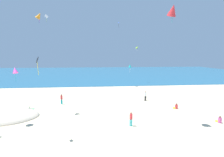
% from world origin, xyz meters
% --- Properties ---
extents(ground_plane, '(120.00, 120.00, 0.00)m').
position_xyz_m(ground_plane, '(0.00, 10.00, 0.00)').
color(ground_plane, beige).
extents(ocean_water, '(120.00, 60.00, 0.05)m').
position_xyz_m(ocean_water, '(0.00, 53.48, 0.03)').
color(ocean_water, '#236084').
rests_on(ocean_water, ground_plane).
extents(dune_mound, '(8.30, 5.81, 1.71)m').
position_xyz_m(dune_mound, '(-12.59, 5.39, 0.00)').
color(dune_mound, beige).
rests_on(dune_mound, ground_plane).
extents(beach_chair_near_camera, '(0.78, 0.63, 0.63)m').
position_xyz_m(beach_chair_near_camera, '(-10.09, 7.57, 0.28)').
color(beach_chair_near_camera, '#2D9956').
rests_on(beach_chair_near_camera, ground_plane).
extents(person_0, '(0.29, 0.29, 1.45)m').
position_xyz_m(person_0, '(1.55, 1.59, 0.83)').
color(person_0, '#19ADB2').
rests_on(person_0, ground_plane).
extents(person_1, '(0.43, 0.43, 1.55)m').
position_xyz_m(person_1, '(5.72, 10.84, 0.89)').
color(person_1, black).
rests_on(person_1, ground_plane).
extents(person_2, '(0.67, 0.51, 0.75)m').
position_xyz_m(person_2, '(8.60, 6.55, 0.28)').
color(person_2, red).
rests_on(person_2, ground_plane).
extents(person_3, '(0.44, 0.66, 0.76)m').
position_xyz_m(person_3, '(10.91, 1.55, 0.28)').
color(person_3, '#D8599E').
rests_on(person_3, ground_plane).
extents(person_5, '(0.40, 0.40, 1.45)m').
position_xyz_m(person_5, '(-6.75, 10.19, 0.84)').
color(person_5, '#19ADB2').
rests_on(person_5, ground_plane).
extents(kite_lime, '(0.92, 0.85, 1.21)m').
position_xyz_m(kite_lime, '(8.48, 28.32, 8.89)').
color(kite_lime, '#99DB33').
extents(kite_orange, '(0.91, 0.66, 1.26)m').
position_xyz_m(kite_orange, '(-8.08, 6.23, 11.35)').
color(kite_orange, orange).
extents(kite_black, '(0.21, 0.50, 1.45)m').
position_xyz_m(kite_black, '(-6.38, -0.56, 6.54)').
color(kite_black, black).
extents(kite_teal, '(0.92, 0.94, 1.84)m').
position_xyz_m(kite_teal, '(5.76, 23.26, 4.63)').
color(kite_teal, '#1EADAD').
extents(kite_white, '(0.81, 0.69, 1.72)m').
position_xyz_m(kite_white, '(-12.35, 26.10, 15.34)').
color(kite_white, white).
extents(kite_blue, '(0.36, 0.43, 1.14)m').
position_xyz_m(kite_blue, '(2.95, 21.50, 13.47)').
color(kite_blue, blue).
extents(kite_red, '(1.09, 1.31, 1.71)m').
position_xyz_m(kite_red, '(5.22, 1.36, 11.06)').
color(kite_red, red).
extents(kite_magenta, '(0.97, 1.04, 1.79)m').
position_xyz_m(kite_magenta, '(-11.54, 7.33, 5.19)').
color(kite_magenta, '#DB3DA8').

